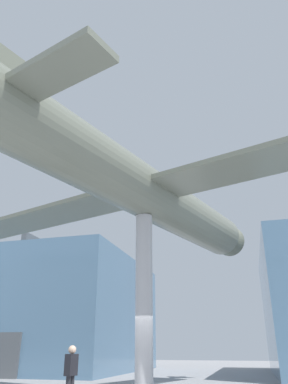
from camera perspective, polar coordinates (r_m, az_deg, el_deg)
The scene contains 4 objects.
glass_pavilion_left at distance 29.16m, azimuth -11.94°, elevation -17.72°, with size 10.28×13.52×8.14m.
support_pylon_central at distance 13.29m, azimuth 0.00°, elevation -16.13°, with size 0.60×0.60×6.05m.
suspended_airplane at distance 14.50m, azimuth 0.56°, elevation -0.29°, with size 21.00×16.45×2.79m.
visitor_person at distance 12.34m, azimuth -11.08°, elevation -25.14°, with size 0.28×0.43×1.58m.
Camera 1 is at (3.49, -12.73, 1.52)m, focal length 35.00 mm.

